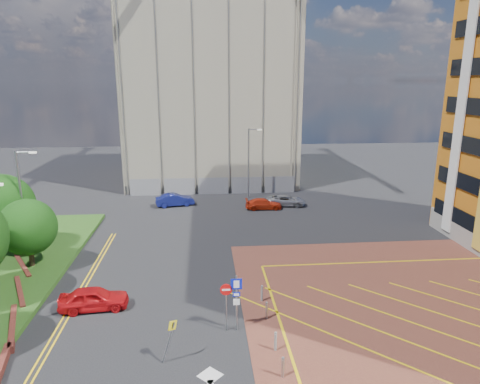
{
  "coord_description": "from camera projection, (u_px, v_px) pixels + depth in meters",
  "views": [
    {
      "loc": [
        -1.09,
        -19.54,
        13.13
      ],
      "look_at": [
        1.02,
        4.79,
        6.77
      ],
      "focal_mm": 32.0,
      "sensor_mm": 36.0,
      "label": 1
    }
  ],
  "objects": [
    {
      "name": "car_silver_back",
      "position": [
        286.0,
        200.0,
        46.28
      ],
      "size": [
        4.48,
        2.61,
        1.17
      ],
      "primitive_type": "imported",
      "rotation": [
        0.0,
        0.0,
        1.4
      ],
      "color": "#A3A3AA",
      "rests_on": "ground"
    },
    {
      "name": "sign_cluster",
      "position": [
        233.0,
        298.0,
        22.72
      ],
      "size": [
        1.17,
        0.12,
        3.2
      ],
      "color": "#9EA0A8",
      "rests_on": "ground"
    },
    {
      "name": "warning_sign",
      "position": [
        170.0,
        336.0,
        20.21
      ],
      "size": [
        0.79,
        0.42,
        2.25
      ],
      "color": "#9EA0A8",
      "rests_on": "ground"
    },
    {
      "name": "tree_c",
      "position": [
        28.0,
        227.0,
        29.95
      ],
      "size": [
        4.0,
        4.0,
        4.9
      ],
      "color": "#3D2B1C",
      "rests_on": "grass_bed"
    },
    {
      "name": "car_red_back",
      "position": [
        264.0,
        204.0,
        45.05
      ],
      "size": [
        3.85,
        1.61,
        1.11
      ],
      "primitive_type": "imported",
      "rotation": [
        0.0,
        0.0,
        1.56
      ],
      "color": "red",
      "rests_on": "ground"
    },
    {
      "name": "ground",
      "position": [
        228.0,
        341.0,
        22.24
      ],
      "size": [
        140.0,
        140.0,
        0.0
      ],
      "primitive_type": "plane",
      "color": "black",
      "rests_on": "ground"
    },
    {
      "name": "car_blue_back",
      "position": [
        175.0,
        200.0,
        46.15
      ],
      "size": [
        4.29,
        2.28,
        1.34
      ],
      "primitive_type": "imported",
      "rotation": [
        0.0,
        0.0,
        1.79
      ],
      "color": "navy",
      "rests_on": "ground"
    },
    {
      "name": "lamp_left_far",
      "position": [
        23.0,
        200.0,
        31.43
      ],
      "size": [
        1.53,
        0.16,
        8.0
      ],
      "color": "#9EA0A8",
      "rests_on": "grass_bed"
    },
    {
      "name": "tree_d",
      "position": [
        1.0,
        207.0,
        32.42
      ],
      "size": [
        5.0,
        5.0,
        6.08
      ],
      "color": "#3D2B1C",
      "rests_on": "grass_bed"
    },
    {
      "name": "bollard_row",
      "position": [
        278.0,
        350.0,
        20.71
      ],
      "size": [
        0.14,
        11.14,
        0.9
      ],
      "color": "#9EA0A8",
      "rests_on": "forecourt"
    },
    {
      "name": "construction_fence",
      "position": [
        222.0,
        186.0,
        51.0
      ],
      "size": [
        21.6,
        0.06,
        2.0
      ],
      "primitive_type": "cube",
      "color": "gray",
      "rests_on": "ground"
    },
    {
      "name": "retaining_wall",
      "position": [
        9.0,
        327.0,
        23.14
      ],
      "size": [
        6.06,
        20.33,
        0.4
      ],
      "color": "maroon",
      "rests_on": "ground"
    },
    {
      "name": "car_red_left",
      "position": [
        94.0,
        298.0,
        25.24
      ],
      "size": [
        4.11,
        1.95,
        1.36
      ],
      "primitive_type": "imported",
      "rotation": [
        0.0,
        0.0,
        1.66
      ],
      "color": "red",
      "rests_on": "ground"
    },
    {
      "name": "construction_building",
      "position": [
        210.0,
        97.0,
        58.03
      ],
      "size": [
        21.2,
        19.2,
        22.0
      ],
      "primitive_type": "cube",
      "color": "#A29985",
      "rests_on": "ground"
    },
    {
      "name": "lamp_back",
      "position": [
        249.0,
        161.0,
        48.48
      ],
      "size": [
        1.53,
        0.16,
        8.0
      ],
      "color": "#9EA0A8",
      "rests_on": "ground"
    }
  ]
}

